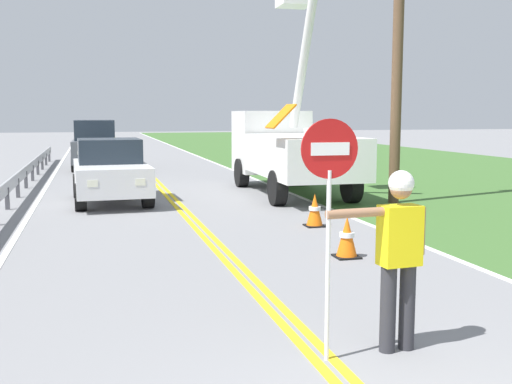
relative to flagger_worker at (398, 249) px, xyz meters
name	(u,v)px	position (x,y,z in m)	size (l,w,h in m)	color
grass_verge_right	(433,171)	(10.81, 17.48, -1.04)	(16.00, 110.00, 0.01)	#3D662D
centerline_yellow_left	(150,178)	(-0.88, 17.48, -1.04)	(0.11, 110.00, 0.01)	yellow
centerline_yellow_right	(155,178)	(-0.70, 17.48, -1.04)	(0.11, 110.00, 0.01)	yellow
edge_line_right	(247,176)	(2.81, 17.48, -1.04)	(0.12, 110.00, 0.01)	silver
edge_line_left	(50,181)	(-4.39, 17.48, -1.04)	(0.12, 110.00, 0.01)	silver
flagger_worker	(398,249)	(0.00, 0.00, 0.00)	(1.09, 0.27, 1.83)	#2D2D33
stop_sign_paddle	(329,185)	(-0.77, -0.06, 0.66)	(0.56, 0.04, 2.33)	silver
utility_bucket_truck	(288,145)	(2.78, 12.30, 0.39)	(2.76, 6.84, 6.19)	white
oncoming_sedan_nearest	(110,171)	(-2.46, 11.54, -0.21)	(2.05, 4.17, 1.70)	silver
oncoming_suv_second	(95,144)	(-2.78, 22.13, 0.01)	(1.97, 4.63, 2.10)	#4C5156
utility_pole_near	(398,27)	(4.87, 9.49, 3.57)	(1.80, 0.28, 8.86)	brown
traffic_cone_lead	(347,238)	(1.13, 3.90, -0.71)	(0.40, 0.40, 0.70)	orange
traffic_cone_mid	(315,211)	(1.60, 6.72, -0.71)	(0.40, 0.40, 0.70)	orange
guardrail_left_shoulder	(12,184)	(-4.99, 12.00, -0.53)	(0.10, 32.00, 0.71)	#9EA0A3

